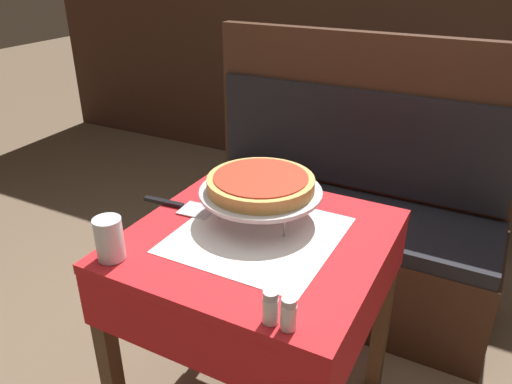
# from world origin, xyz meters

# --- Properties ---
(dining_table_front) EXTENTS (0.72, 0.72, 0.75)m
(dining_table_front) POSITION_xyz_m (0.00, 0.00, 0.63)
(dining_table_front) COLOR red
(dining_table_front) RESTS_ON ground_plane
(dining_table_rear) EXTENTS (0.69, 0.69, 0.75)m
(dining_table_rear) POSITION_xyz_m (0.25, 1.74, 0.64)
(dining_table_rear) COLOR #1E6B33
(dining_table_rear) RESTS_ON ground_plane
(booth_bench) EXTENTS (1.37, 0.51, 1.19)m
(booth_bench) POSITION_xyz_m (-0.01, 0.81, 0.34)
(booth_bench) COLOR #3D2316
(booth_bench) RESTS_ON ground_plane
(back_wall_panel) EXTENTS (6.00, 0.04, 2.40)m
(back_wall_panel) POSITION_xyz_m (0.00, 2.17, 1.20)
(back_wall_panel) COLOR #3D2319
(back_wall_panel) RESTS_ON ground_plane
(pizza_pan_stand) EXTENTS (0.37, 0.37, 0.10)m
(pizza_pan_stand) POSITION_xyz_m (-0.04, 0.09, 0.84)
(pizza_pan_stand) COLOR #ADADB2
(pizza_pan_stand) RESTS_ON dining_table_front
(deep_dish_pizza) EXTENTS (0.32, 0.32, 0.04)m
(deep_dish_pizza) POSITION_xyz_m (-0.04, 0.09, 0.87)
(deep_dish_pizza) COLOR tan
(deep_dish_pizza) RESTS_ON pizza_pan_stand
(pizza_server) EXTENTS (0.25, 0.10, 0.01)m
(pizza_server) POSITION_xyz_m (-0.29, 0.03, 0.76)
(pizza_server) COLOR #BCBCC1
(pizza_server) RESTS_ON dining_table_front
(water_glass_near) EXTENTS (0.08, 0.08, 0.12)m
(water_glass_near) POSITION_xyz_m (-0.29, -0.29, 0.81)
(water_glass_near) COLOR silver
(water_glass_near) RESTS_ON dining_table_front
(salt_shaker) EXTENTS (0.04, 0.04, 0.08)m
(salt_shaker) POSITION_xyz_m (0.20, -0.32, 0.79)
(salt_shaker) COLOR silver
(salt_shaker) RESTS_ON dining_table_front
(pepper_shaker) EXTENTS (0.04, 0.04, 0.08)m
(pepper_shaker) POSITION_xyz_m (0.24, -0.32, 0.79)
(pepper_shaker) COLOR silver
(pepper_shaker) RESTS_ON dining_table_front
(condiment_caddy) EXTENTS (0.12, 0.12, 0.14)m
(condiment_caddy) POSITION_xyz_m (0.19, 1.84, 0.78)
(condiment_caddy) COLOR black
(condiment_caddy) RESTS_ON dining_table_rear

